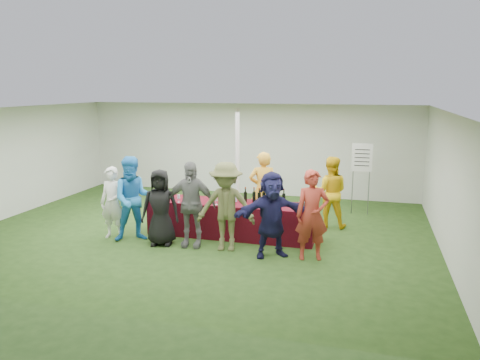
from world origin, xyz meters
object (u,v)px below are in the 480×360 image
(serving_table, at_px, (231,219))
(dump_bucket, at_px, (304,206))
(staff_pourer, at_px, (263,190))
(customer_3, at_px, (190,204))
(wine_list_sign, at_px, (362,163))
(customer_4, at_px, (226,207))
(customer_0, at_px, (113,203))
(customer_6, at_px, (312,215))
(customer_5, at_px, (272,214))
(staff_back, at_px, (330,192))
(customer_1, at_px, (134,199))
(customer_2, at_px, (160,207))

(serving_table, relative_size, dump_bucket, 16.86)
(staff_pourer, height_order, customer_3, staff_pourer)
(wine_list_sign, bearing_deg, customer_4, -125.54)
(customer_0, bearing_deg, serving_table, 18.94)
(staff_pourer, bearing_deg, customer_6, 110.56)
(customer_6, bearing_deg, serving_table, 138.38)
(customer_3, height_order, customer_5, customer_3)
(serving_table, distance_m, staff_back, 2.39)
(serving_table, distance_m, customer_3, 1.14)
(customer_6, bearing_deg, customer_0, 163.02)
(wine_list_sign, relative_size, customer_3, 1.03)
(dump_bucket, height_order, wine_list_sign, wine_list_sign)
(wine_list_sign, height_order, staff_back, wine_list_sign)
(customer_0, distance_m, customer_1, 0.51)
(dump_bucket, distance_m, customer_3, 2.28)
(customer_5, relative_size, customer_6, 0.97)
(dump_bucket, height_order, customer_5, customer_5)
(dump_bucket, bearing_deg, customer_4, -155.78)
(customer_0, bearing_deg, customer_6, -1.00)
(customer_1, bearing_deg, staff_back, -1.61)
(dump_bucket, distance_m, customer_2, 2.90)
(serving_table, xyz_separation_m, customer_4, (0.16, -0.87, 0.51))
(staff_pourer, xyz_separation_m, customer_1, (-2.38, -1.64, 0.01))
(staff_pourer, xyz_separation_m, customer_4, (-0.35, -1.71, 0.01))
(customer_1, relative_size, customer_5, 1.09)
(serving_table, bearing_deg, staff_back, 32.46)
(customer_1, height_order, customer_5, customer_1)
(staff_pourer, xyz_separation_m, customer_0, (-2.88, -1.64, -0.11))
(dump_bucket, xyz_separation_m, customer_5, (-0.50, -0.74, -0.02))
(customer_2, bearing_deg, customer_5, -14.79)
(staff_pourer, distance_m, customer_1, 2.89)
(customer_4, xyz_separation_m, customer_5, (0.93, -0.09, -0.06))
(serving_table, relative_size, customer_1, 2.02)
(customer_3, bearing_deg, staff_back, 33.36)
(customer_1, bearing_deg, serving_table, -6.63)
(staff_pourer, relative_size, customer_6, 1.03)
(serving_table, bearing_deg, customer_6, -26.04)
(customer_4, height_order, customer_6, customer_4)
(customer_4, bearing_deg, staff_back, 42.71)
(wine_list_sign, distance_m, customer_0, 6.07)
(staff_pourer, relative_size, customer_1, 0.98)
(wine_list_sign, distance_m, staff_back, 1.56)
(staff_pourer, distance_m, customer_0, 3.32)
(customer_5, bearing_deg, customer_6, -24.19)
(customer_0, relative_size, customer_1, 0.86)
(serving_table, height_order, staff_back, staff_back)
(wine_list_sign, distance_m, staff_pourer, 2.79)
(customer_1, bearing_deg, dump_bucket, -20.24)
(dump_bucket, bearing_deg, customer_0, -171.75)
(serving_table, relative_size, customer_2, 2.30)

